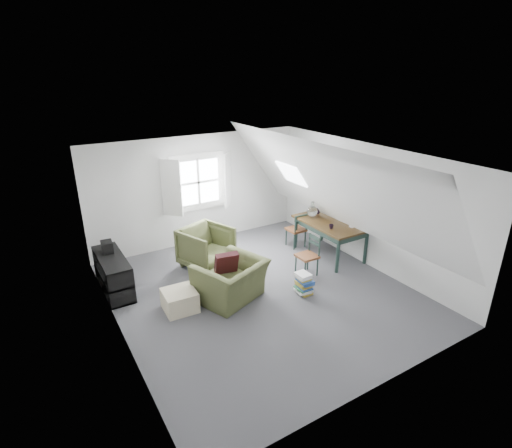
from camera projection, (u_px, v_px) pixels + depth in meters
floor at (261, 292)px, 7.36m from camera, size 5.50×5.50×0.00m
ceiling at (262, 158)px, 6.43m from camera, size 5.50×5.50×0.00m
wall_back at (198, 190)px, 9.08m from camera, size 5.00×0.00×5.00m
wall_front at (385, 306)px, 4.71m from camera, size 5.00×0.00×5.00m
wall_left at (113, 265)px, 5.69m from camera, size 0.00×5.50×5.50m
wall_right at (366, 205)px, 8.10m from camera, size 0.00×5.50×5.50m
slope_left at (174, 218)px, 5.95m from camera, size 3.19×5.50×4.48m
slope_right at (332, 187)px, 7.44m from camera, size 3.19×5.50×4.48m
dormer_window at (199, 183)px, 8.95m from camera, size 1.71×0.35×1.30m
skylight at (291, 174)px, 8.49m from camera, size 0.35×0.75×0.47m
armchair_near at (231, 298)px, 7.17m from camera, size 1.39×1.31×0.73m
armchair_far at (207, 265)px, 8.36m from camera, size 1.17×1.19×0.84m
throw_pillow at (226, 263)px, 7.05m from camera, size 0.44×0.30×0.42m
ottoman at (180, 300)px, 6.78m from camera, size 0.56×0.56×0.36m
dining_table at (330, 226)px, 8.56m from camera, size 0.94×1.57×0.78m
demijohn at (312, 211)px, 8.76m from camera, size 0.24×0.24×0.33m
vase_twigs at (318, 208)px, 8.96m from camera, size 0.08×0.09×0.61m
cup at (331, 229)px, 8.17m from camera, size 0.10×0.10×0.09m
paper_box at (353, 226)px, 8.26m from camera, size 0.14×0.11×0.04m
dining_chair_far at (297, 229)px, 9.08m from camera, size 0.38×0.38×0.82m
dining_chair_near at (308, 255)px, 7.86m from camera, size 0.38×0.38×0.80m
media_shelf at (114, 276)px, 7.30m from camera, size 0.44×1.33×0.68m
electronics_box at (107, 247)px, 7.36m from camera, size 0.22×0.29×0.22m
magazine_stack at (304, 284)px, 7.26m from camera, size 0.30×0.35×0.40m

